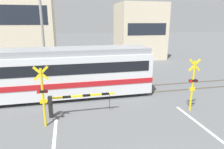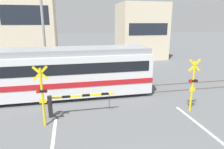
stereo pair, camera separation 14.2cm
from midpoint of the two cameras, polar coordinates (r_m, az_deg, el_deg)
The scene contains 10 objects.
rail_track_near at distance 13.32m, azimuth -0.73°, elevation -6.02°, with size 50.00×0.10×0.08m.
rail_track_far at distance 14.64m, azimuth -1.91°, elevation -4.05°, with size 50.00×0.10×0.08m.
commuter_train at distance 13.40m, azimuth -21.03°, elevation 0.51°, with size 14.51×2.71×3.16m.
crossing_barrier_near at distance 10.68m, azimuth -13.20°, elevation -7.54°, with size 3.46×0.20×1.15m.
crossing_barrier_far at distance 17.13m, azimuth 5.99°, elevation 1.34°, with size 3.46×0.20×1.15m.
crossing_signal_left at distance 9.66m, azimuth -19.55°, elevation -5.30°, with size 0.68×0.15×2.92m.
crossing_signal_right at distance 11.53m, azimuth 21.75°, elevation -2.25°, with size 0.68×0.15×2.92m.
building_left_of_street at distance 26.01m, azimuth -22.97°, elevation 14.13°, with size 5.73×5.32×9.88m.
building_right_of_street at distance 27.39m, azimuth 7.68°, elevation 12.18°, with size 5.84×5.32×7.06m.
utility_pole_streetside at distance 18.42m, azimuth -19.25°, elevation 9.38°, with size 0.22×0.22×6.55m.
Camera 1 is at (-2.66, -3.24, 4.82)m, focal length 32.00 mm.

